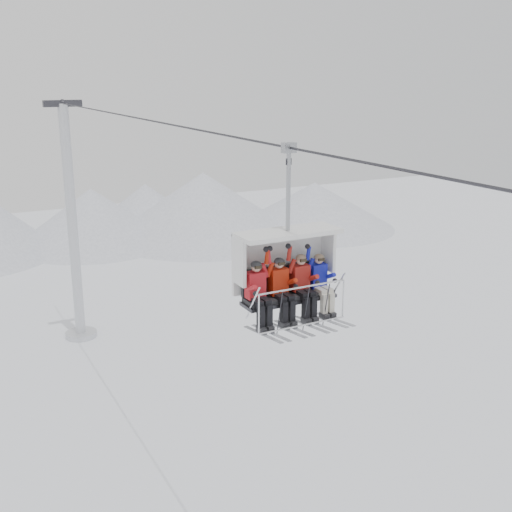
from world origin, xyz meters
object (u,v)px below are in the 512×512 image
skier_center_left (281,288)px  chairlift_carrier (285,263)px  skier_far_left (258,292)px  lift_tower_right (74,241)px  skier_center_right (302,284)px  skier_far_right (320,282)px

skier_center_left → chairlift_carrier: bearing=48.6°
skier_far_left → chairlift_carrier: bearing=19.6°
skier_far_left → skier_center_left: size_ratio=1.00×
lift_tower_right → skier_center_right: (0.30, -23.71, 4.43)m
lift_tower_right → skier_center_right: bearing=-89.3°
lift_tower_right → skier_center_right: size_ratio=7.99×
skier_center_right → lift_tower_right: bearing=90.7°
skier_center_left → skier_center_right: bearing=0.0°
skier_far_left → skier_far_right: (1.64, -0.01, -0.03)m
lift_tower_right → skier_far_right: 24.13m
chairlift_carrier → lift_tower_right: bearing=90.0°
skier_far_left → skier_center_right: same height
chairlift_carrier → skier_far_right: (0.79, -0.31, -0.49)m
skier_center_left → skier_far_right: 1.06m
skier_far_right → chairlift_carrier: bearing=158.4°
skier_far_left → skier_far_right: size_ratio=1.00×
lift_tower_right → skier_center_left: size_ratio=7.99×
skier_center_left → lift_tower_right: bearing=89.4°
skier_far_left → skier_center_left: skier_far_left is taller
skier_far_left → skier_center_right: bearing=0.0°
skier_center_right → skier_far_right: bearing=-0.9°
chairlift_carrier → skier_center_left: 0.62m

